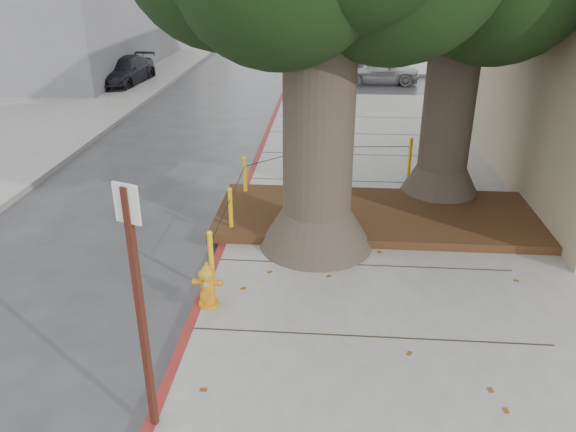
# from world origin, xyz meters

# --- Properties ---
(ground) EXTENTS (140.00, 140.00, 0.00)m
(ground) POSITION_xyz_m (0.00, 0.00, 0.00)
(ground) COLOR #28282B
(ground) RESTS_ON ground
(sidewalk_far) EXTENTS (16.00, 20.00, 0.15)m
(sidewalk_far) POSITION_xyz_m (6.00, 30.00, 0.07)
(sidewalk_far) COLOR slate
(sidewalk_far) RESTS_ON ground
(curb_red) EXTENTS (0.14, 26.00, 0.16)m
(curb_red) POSITION_xyz_m (-2.00, 2.50, 0.07)
(curb_red) COLOR maroon
(curb_red) RESTS_ON ground
(planter_bed) EXTENTS (6.40, 2.60, 0.16)m
(planter_bed) POSITION_xyz_m (0.90, 3.90, 0.23)
(planter_bed) COLOR black
(planter_bed) RESTS_ON sidewalk_main
(bollard_ring) EXTENTS (3.79, 5.39, 0.95)m
(bollard_ring) POSITION_xyz_m (-0.87, 4.38, 0.66)
(bollard_ring) COLOR yellow
(bollard_ring) RESTS_ON sidewalk_main
(fire_hydrant) EXTENTS (0.38, 0.33, 0.73)m
(fire_hydrant) POSITION_xyz_m (-1.83, 0.59, 0.50)
(fire_hydrant) COLOR orange
(fire_hydrant) RESTS_ON sidewalk_main
(signpost) EXTENTS (0.27, 0.12, 2.87)m
(signpost) POSITION_xyz_m (-1.95, -1.78, 1.77)
(signpost) COLOR #471911
(signpost) RESTS_ON sidewalk_main
(car_silver) EXTENTS (3.57, 1.45, 1.21)m
(car_silver) POSITION_xyz_m (1.83, 18.42, 0.61)
(car_silver) COLOR #A2A2A7
(car_silver) RESTS_ON ground
(car_red) EXTENTS (4.03, 1.60, 1.30)m
(car_red) POSITION_xyz_m (9.41, 18.59, 0.65)
(car_red) COLOR maroon
(car_red) RESTS_ON ground
(car_dark) EXTENTS (1.96, 4.20, 1.19)m
(car_dark) POSITION_xyz_m (-8.93, 17.08, 0.59)
(car_dark) COLOR black
(car_dark) RESTS_ON ground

